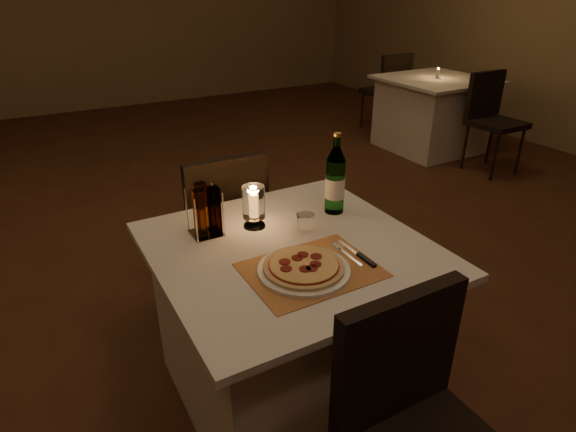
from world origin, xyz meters
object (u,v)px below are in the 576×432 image
chair_far (222,218)px  main_table (290,323)px  water_bottle (335,181)px  hurricane_candle (254,203)px  pizza (304,266)px  neighbor_table_right (432,114)px  chair_near (416,417)px  tumbler (305,223)px  plate (304,270)px

chair_far → main_table: bearing=-90.0°
water_bottle → hurricane_candle: (-0.36, 0.04, -0.04)m
pizza → neighbor_table_right: bearing=38.7°
chair_far → chair_near: bearing=-90.0°
chair_far → tumbler: size_ratio=12.14×
neighbor_table_right → tumbler: bearing=-142.9°
main_table → chair_near: chair_near is taller
chair_far → pizza: 0.92m
chair_near → hurricane_candle: bearing=93.0°
chair_near → hurricane_candle: hurricane_candle is taller
chair_far → tumbler: chair_far is taller
main_table → plate: size_ratio=3.12×
tumbler → hurricane_candle: 0.22m
pizza → plate: bearing=-75.6°
plate → hurricane_candle: hurricane_candle is taller
main_table → chair_near: 0.74m
hurricane_candle → chair_far: bearing=84.5°
main_table → tumbler: (0.11, 0.08, 0.40)m
pizza → main_table: bearing=74.4°
plate → neighbor_table_right: size_ratio=0.32×
water_bottle → neighbor_table_right: water_bottle is taller
tumbler → water_bottle: (0.20, 0.09, 0.10)m
chair_near → water_bottle: bearing=70.5°
main_table → hurricane_candle: hurricane_candle is taller
water_bottle → hurricane_candle: bearing=173.7°
main_table → water_bottle: bearing=29.0°
tumbler → neighbor_table_right: (2.87, 2.17, -0.40)m
chair_far → pizza: size_ratio=3.21×
pizza → water_bottle: 0.52m
pizza → neighbor_table_right: (3.04, 2.43, -0.39)m
chair_near → neighbor_table_right: size_ratio=0.90×
main_table → water_bottle: water_bottle is taller
chair_far → water_bottle: water_bottle is taller
neighbor_table_right → hurricane_candle: bearing=-146.2°
plate → pizza: (-0.00, 0.00, 0.02)m
hurricane_candle → tumbler: bearing=-40.0°
chair_near → hurricane_candle: size_ratio=5.09×
pizza → water_bottle: water_bottle is taller
water_bottle → main_table: bearing=-151.0°
chair_near → main_table: bearing=90.0°
main_table → chair_far: 0.74m
tumbler → hurricane_candle: (-0.16, 0.14, 0.07)m
plate → hurricane_candle: bearing=89.7°
water_bottle → hurricane_candle: water_bottle is taller
chair_near → chair_far: bearing=90.0°
chair_far → neighbor_table_right: 3.36m
pizza → chair_far: bearing=86.8°
main_table → chair_far: size_ratio=1.11×
main_table → pizza: pizza is taller
neighbor_table_right → chair_far: bearing=-152.8°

